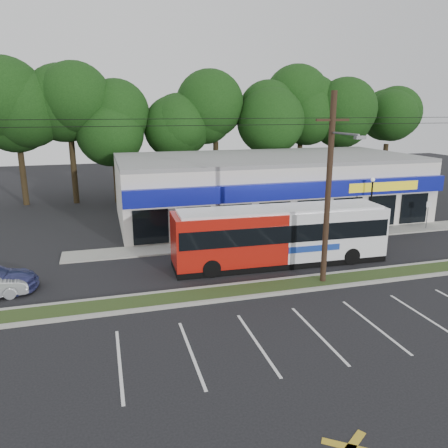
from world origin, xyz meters
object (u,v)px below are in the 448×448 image
at_px(metrobus, 280,234).
at_px(car_dark, 338,234).
at_px(lamp_post, 371,199).
at_px(pedestrian_b, 342,235).
at_px(pedestrian_a, 325,231).
at_px(utility_pole, 326,184).
at_px(sign_post, 428,210).

xyz_separation_m(metrobus, car_dark, (5.39, 2.49, -1.08)).
xyz_separation_m(lamp_post, pedestrian_b, (-3.95, -2.80, -1.74)).
xyz_separation_m(car_dark, pedestrian_a, (-0.68, 0.54, 0.06)).
bearing_deg(lamp_post, pedestrian_a, -163.71).
bearing_deg(lamp_post, metrobus, -154.59).
relative_size(utility_pole, sign_post, 22.47).
relative_size(metrobus, pedestrian_b, 6.99).
relative_size(lamp_post, car_dark, 0.94).
bearing_deg(car_dark, lamp_post, -69.57).
distance_m(lamp_post, pedestrian_b, 5.15).
bearing_deg(pedestrian_a, sign_post, 168.48).
xyz_separation_m(utility_pole, pedestrian_a, (3.82, 6.60, -4.59)).
distance_m(car_dark, pedestrian_b, 1.04).
relative_size(pedestrian_a, pedestrian_b, 0.89).
bearing_deg(car_dark, utility_pole, 137.51).
bearing_deg(sign_post, car_dark, -169.63).
bearing_deg(sign_post, pedestrian_a, -173.62).
xyz_separation_m(sign_post, pedestrian_b, (-8.95, -2.57, -0.62)).
relative_size(utility_pole, pedestrian_a, 30.23).
relative_size(utility_pole, pedestrian_b, 26.79).
bearing_deg(car_dark, sign_post, -85.50).
xyz_separation_m(utility_pole, sign_post, (13.17, 7.65, -3.86)).
distance_m(utility_pole, sign_post, 15.71).
distance_m(utility_pole, lamp_post, 11.67).
xyz_separation_m(car_dark, pedestrian_b, (-0.29, -0.99, 0.16)).
xyz_separation_m(metrobus, pedestrian_b, (5.10, 1.50, -0.92)).
bearing_deg(pedestrian_b, utility_pole, 38.61).
relative_size(utility_pole, metrobus, 3.83).
height_order(utility_pole, pedestrian_a, utility_pole).
distance_m(utility_pole, pedestrian_b, 7.97).
bearing_deg(car_dark, pedestrian_b, 157.85).
bearing_deg(lamp_post, pedestrian_b, -144.69).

